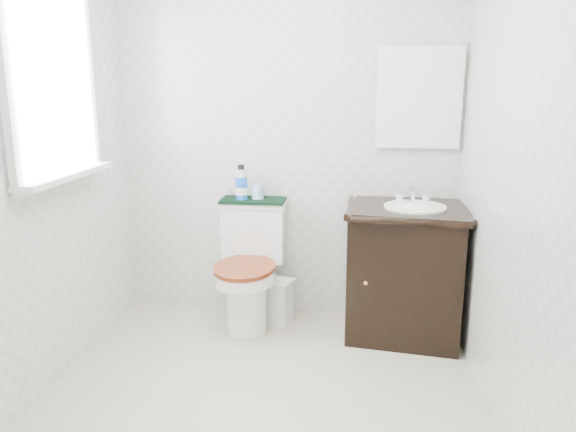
% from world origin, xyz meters
% --- Properties ---
extents(floor, '(2.40, 2.40, 0.00)m').
position_xyz_m(floor, '(0.00, 0.00, 0.00)').
color(floor, '#BDB898').
rests_on(floor, ground).
extents(wall_back, '(2.40, 0.00, 2.40)m').
position_xyz_m(wall_back, '(0.00, 1.20, 1.20)').
color(wall_back, silver).
rests_on(wall_back, ground).
extents(wall_front, '(2.40, 0.00, 2.40)m').
position_xyz_m(wall_front, '(0.00, -1.20, 1.20)').
color(wall_front, silver).
rests_on(wall_front, ground).
extents(wall_left, '(0.00, 2.40, 2.40)m').
position_xyz_m(wall_left, '(-1.10, 0.00, 1.20)').
color(wall_left, silver).
rests_on(wall_left, ground).
extents(wall_right, '(0.00, 2.40, 2.40)m').
position_xyz_m(wall_right, '(1.10, 0.00, 1.20)').
color(wall_right, silver).
rests_on(wall_right, ground).
extents(window, '(0.02, 0.70, 0.90)m').
position_xyz_m(window, '(-1.07, 0.25, 1.55)').
color(window, white).
rests_on(window, wall_left).
extents(mirror, '(0.50, 0.02, 0.60)m').
position_xyz_m(mirror, '(0.82, 1.18, 1.45)').
color(mirror, silver).
rests_on(mirror, wall_back).
extents(toilet, '(0.43, 0.62, 0.79)m').
position_xyz_m(toilet, '(-0.22, 0.97, 0.35)').
color(toilet, white).
rests_on(toilet, floor).
extents(vanity, '(0.77, 0.68, 0.92)m').
position_xyz_m(vanity, '(0.77, 0.90, 0.43)').
color(vanity, black).
rests_on(vanity, floor).
extents(trash_bin, '(0.25, 0.22, 0.29)m').
position_xyz_m(trash_bin, '(-0.05, 0.97, 0.15)').
color(trash_bin, silver).
rests_on(trash_bin, floor).
extents(towel, '(0.42, 0.22, 0.02)m').
position_xyz_m(towel, '(-0.22, 1.09, 0.79)').
color(towel, black).
rests_on(towel, toilet).
extents(mouthwash_bottle, '(0.08, 0.08, 0.22)m').
position_xyz_m(mouthwash_bottle, '(-0.29, 1.08, 0.91)').
color(mouthwash_bottle, blue).
rests_on(mouthwash_bottle, towel).
extents(cup, '(0.08, 0.08, 0.10)m').
position_xyz_m(cup, '(-0.19, 1.10, 0.85)').
color(cup, '#97C6F7').
rests_on(cup, towel).
extents(soap_bar, '(0.07, 0.05, 0.02)m').
position_xyz_m(soap_bar, '(0.77, 1.03, 0.83)').
color(soap_bar, '#1A8080').
rests_on(soap_bar, vanity).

